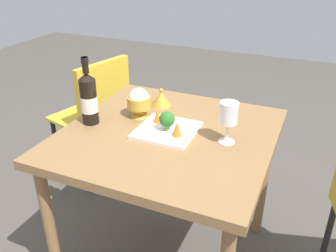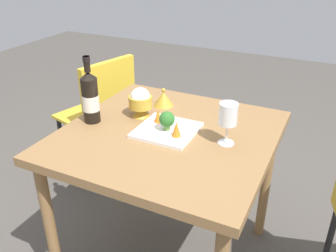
{
  "view_description": "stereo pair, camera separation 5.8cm",
  "coord_description": "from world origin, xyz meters",
  "px_view_note": "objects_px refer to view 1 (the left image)",
  "views": [
    {
      "loc": [
        -0.56,
        1.28,
        1.49
      ],
      "look_at": [
        0.0,
        0.0,
        0.78
      ],
      "focal_mm": 38.88,
      "sensor_mm": 36.0,
      "label": 1
    },
    {
      "loc": [
        -0.61,
        1.26,
        1.49
      ],
      "look_at": [
        0.0,
        0.0,
        0.78
      ],
      "focal_mm": 38.88,
      "sensor_mm": 36.0,
      "label": 2
    }
  ],
  "objects_px": {
    "wine_bottle": "(89,98)",
    "rice_bowl_lid": "(161,99)",
    "chair_near_window": "(98,109)",
    "serving_plate": "(167,131)",
    "carrot_garnish_right": "(157,116)",
    "wine_glass": "(229,114)",
    "broccoli_floret": "(166,120)",
    "carrot_garnish_left": "(177,129)",
    "rice_bowl": "(139,102)"
  },
  "relations": [
    {
      "from": "chair_near_window",
      "to": "broccoli_floret",
      "type": "relative_size",
      "value": 9.91
    },
    {
      "from": "chair_near_window",
      "to": "wine_glass",
      "type": "height_order",
      "value": "wine_glass"
    },
    {
      "from": "wine_glass",
      "to": "broccoli_floret",
      "type": "distance_m",
      "value": 0.27
    },
    {
      "from": "wine_bottle",
      "to": "carrot_garnish_right",
      "type": "distance_m",
      "value": 0.32
    },
    {
      "from": "wine_bottle",
      "to": "carrot_garnish_left",
      "type": "bearing_deg",
      "value": -178.37
    },
    {
      "from": "rice_bowl_lid",
      "to": "serving_plate",
      "type": "xyz_separation_m",
      "value": [
        -0.14,
        0.25,
        -0.03
      ]
    },
    {
      "from": "broccoli_floret",
      "to": "carrot_garnish_left",
      "type": "bearing_deg",
      "value": 152.83
    },
    {
      "from": "wine_glass",
      "to": "carrot_garnish_left",
      "type": "bearing_deg",
      "value": 16.69
    },
    {
      "from": "chair_near_window",
      "to": "carrot_garnish_right",
      "type": "relative_size",
      "value": 13.97
    },
    {
      "from": "rice_bowl_lid",
      "to": "carrot_garnish_right",
      "type": "distance_m",
      "value": 0.22
    },
    {
      "from": "chair_near_window",
      "to": "broccoli_floret",
      "type": "distance_m",
      "value": 0.91
    },
    {
      "from": "rice_bowl_lid",
      "to": "serving_plate",
      "type": "relative_size",
      "value": 0.4
    },
    {
      "from": "rice_bowl",
      "to": "serving_plate",
      "type": "height_order",
      "value": "rice_bowl"
    },
    {
      "from": "rice_bowl_lid",
      "to": "broccoli_floret",
      "type": "relative_size",
      "value": 1.17
    },
    {
      "from": "chair_near_window",
      "to": "wine_bottle",
      "type": "relative_size",
      "value": 2.76
    },
    {
      "from": "rice_bowl",
      "to": "rice_bowl_lid",
      "type": "xyz_separation_m",
      "value": [
        -0.04,
        -0.16,
        -0.04
      ]
    },
    {
      "from": "wine_glass",
      "to": "rice_bowl_lid",
      "type": "distance_m",
      "value": 0.47
    },
    {
      "from": "wine_glass",
      "to": "broccoli_floret",
      "type": "bearing_deg",
      "value": 5.99
    },
    {
      "from": "chair_near_window",
      "to": "wine_glass",
      "type": "bearing_deg",
      "value": -100.64
    },
    {
      "from": "rice_bowl_lid",
      "to": "broccoli_floret",
      "type": "bearing_deg",
      "value": 118.94
    },
    {
      "from": "wine_glass",
      "to": "serving_plate",
      "type": "height_order",
      "value": "wine_glass"
    },
    {
      "from": "broccoli_floret",
      "to": "carrot_garnish_right",
      "type": "xyz_separation_m",
      "value": [
        0.07,
        -0.05,
        -0.02
      ]
    },
    {
      "from": "wine_bottle",
      "to": "wine_glass",
      "type": "bearing_deg",
      "value": -173.43
    },
    {
      "from": "rice_bowl",
      "to": "carrot_garnish_left",
      "type": "bearing_deg",
      "value": 151.5
    },
    {
      "from": "rice_bowl",
      "to": "carrot_garnish_left",
      "type": "xyz_separation_m",
      "value": [
        -0.25,
        0.13,
        -0.02
      ]
    },
    {
      "from": "wine_bottle",
      "to": "serving_plate",
      "type": "relative_size",
      "value": 1.22
    },
    {
      "from": "serving_plate",
      "to": "broccoli_floret",
      "type": "height_order",
      "value": "broccoli_floret"
    },
    {
      "from": "wine_glass",
      "to": "carrot_garnish_right",
      "type": "relative_size",
      "value": 2.94
    },
    {
      "from": "carrot_garnish_left",
      "to": "wine_bottle",
      "type": "bearing_deg",
      "value": 1.63
    },
    {
      "from": "wine_glass",
      "to": "carrot_garnish_right",
      "type": "bearing_deg",
      "value": -4.49
    },
    {
      "from": "wine_glass",
      "to": "rice_bowl_lid",
      "type": "bearing_deg",
      "value": -29.93
    },
    {
      "from": "rice_bowl",
      "to": "carrot_garnish_right",
      "type": "bearing_deg",
      "value": 157.18
    },
    {
      "from": "rice_bowl",
      "to": "rice_bowl_lid",
      "type": "bearing_deg",
      "value": -105.07
    },
    {
      "from": "wine_glass",
      "to": "serving_plate",
      "type": "bearing_deg",
      "value": 4.2
    },
    {
      "from": "carrot_garnish_left",
      "to": "carrot_garnish_right",
      "type": "bearing_deg",
      "value": -33.18
    },
    {
      "from": "chair_near_window",
      "to": "rice_bowl_lid",
      "type": "bearing_deg",
      "value": -97.65
    },
    {
      "from": "wine_glass",
      "to": "carrot_garnish_right",
      "type": "height_order",
      "value": "wine_glass"
    },
    {
      "from": "wine_glass",
      "to": "serving_plate",
      "type": "xyz_separation_m",
      "value": [
        0.26,
        0.02,
        -0.12
      ]
    },
    {
      "from": "carrot_garnish_left",
      "to": "wine_glass",
      "type": "bearing_deg",
      "value": -163.31
    },
    {
      "from": "wine_bottle",
      "to": "wine_glass",
      "type": "distance_m",
      "value": 0.62
    },
    {
      "from": "chair_near_window",
      "to": "serving_plate",
      "type": "distance_m",
      "value": 0.88
    },
    {
      "from": "wine_bottle",
      "to": "rice_bowl_lid",
      "type": "distance_m",
      "value": 0.38
    },
    {
      "from": "wine_glass",
      "to": "rice_bowl",
      "type": "height_order",
      "value": "wine_glass"
    },
    {
      "from": "chair_near_window",
      "to": "rice_bowl",
      "type": "xyz_separation_m",
      "value": [
        -0.52,
        0.4,
        0.29
      ]
    },
    {
      "from": "wine_glass",
      "to": "rice_bowl_lid",
      "type": "relative_size",
      "value": 1.79
    },
    {
      "from": "serving_plate",
      "to": "carrot_garnish_left",
      "type": "xyz_separation_m",
      "value": [
        -0.07,
        0.04,
        0.04
      ]
    },
    {
      "from": "wine_bottle",
      "to": "rice_bowl_lid",
      "type": "xyz_separation_m",
      "value": [
        -0.21,
        -0.3,
        -0.08
      ]
    },
    {
      "from": "rice_bowl_lid",
      "to": "wine_glass",
      "type": "bearing_deg",
      "value": 150.07
    },
    {
      "from": "chair_near_window",
      "to": "serving_plate",
      "type": "height_order",
      "value": "chair_near_window"
    },
    {
      "from": "chair_near_window",
      "to": "carrot_garnish_right",
      "type": "height_order",
      "value": "chair_near_window"
    }
  ]
}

